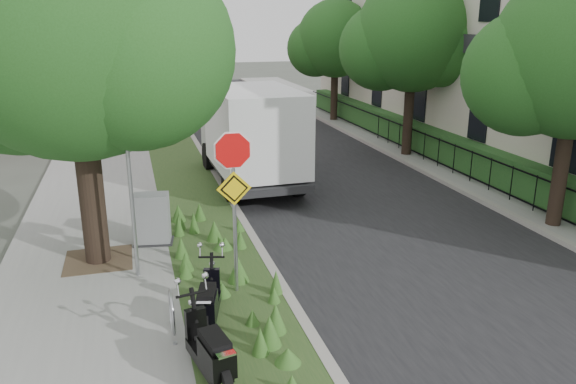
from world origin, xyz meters
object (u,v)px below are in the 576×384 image
scooter_far (208,306)px  utility_cabinet (152,220)px  box_truck (251,131)px  scooter_near (212,357)px  sign_assembly (234,180)px

scooter_far → utility_cabinet: size_ratio=1.31×
scooter_far → box_truck: bearing=73.1°
scooter_near → utility_cabinet: (-0.54, 5.57, 0.16)m
sign_assembly → scooter_far: 2.26m
scooter_far → utility_cabinet: bearing=100.1°
sign_assembly → box_truck: bearing=75.6°
scooter_near → scooter_far: bearing=83.7°
scooter_near → scooter_far: 1.56m
box_truck → scooter_near: bearing=-105.3°
box_truck → utility_cabinet: 5.64m
scooter_near → utility_cabinet: utility_cabinet is taller
sign_assembly → scooter_far: sign_assembly is taller
utility_cabinet → box_truck: bearing=53.6°
scooter_far → box_truck: (2.58, 8.48, 1.25)m
scooter_near → box_truck: bearing=74.7°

